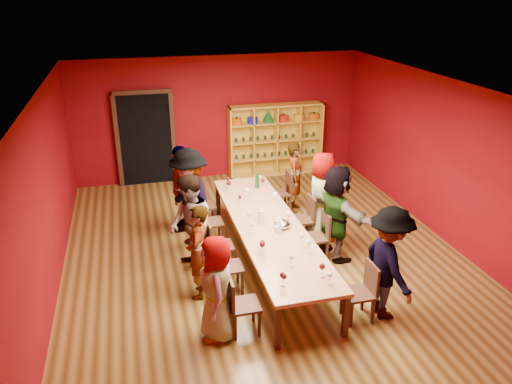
% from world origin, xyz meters
% --- Properties ---
extents(room_shell, '(7.10, 9.10, 3.04)m').
position_xyz_m(room_shell, '(0.00, 0.00, 1.50)').
color(room_shell, '#513515').
rests_on(room_shell, ground).
extents(tasting_table, '(1.10, 4.50, 0.75)m').
position_xyz_m(tasting_table, '(0.00, 0.00, 0.70)').
color(tasting_table, '#A26E43').
rests_on(tasting_table, ground).
extents(doorway, '(1.40, 0.17, 2.30)m').
position_xyz_m(doorway, '(-1.80, 4.43, 1.12)').
color(doorway, black).
rests_on(doorway, ground).
extents(shelving_unit, '(2.40, 0.40, 1.80)m').
position_xyz_m(shelving_unit, '(1.40, 4.32, 0.98)').
color(shelving_unit, gold).
rests_on(shelving_unit, ground).
extents(chair_person_left_0, '(0.42, 0.42, 0.89)m').
position_xyz_m(chair_person_left_0, '(-0.91, -1.69, 0.50)').
color(chair_person_left_0, black).
rests_on(chair_person_left_0, ground).
extents(person_left_0, '(0.48, 0.79, 1.54)m').
position_xyz_m(person_left_0, '(-1.21, -1.69, 0.77)').
color(person_left_0, '#4A4A4F').
rests_on(person_left_0, ground).
extents(chair_person_left_1, '(0.42, 0.42, 0.89)m').
position_xyz_m(chair_person_left_1, '(-0.91, -0.65, 0.50)').
color(chair_person_left_1, black).
rests_on(chair_person_left_1, ground).
extents(person_left_1, '(0.55, 0.65, 1.54)m').
position_xyz_m(person_left_1, '(-1.31, -0.65, 0.77)').
color(person_left_1, '#5779B4').
rests_on(person_left_1, ground).
extents(chair_person_left_2, '(0.42, 0.42, 0.89)m').
position_xyz_m(chair_person_left_2, '(-0.91, 0.05, 0.50)').
color(chair_person_left_2, black).
rests_on(chair_person_left_2, ground).
extents(person_left_2, '(0.62, 0.92, 1.75)m').
position_xyz_m(person_left_2, '(-1.33, 0.05, 0.87)').
color(person_left_2, '#547BAC').
rests_on(person_left_2, ground).
extents(chair_person_left_3, '(0.42, 0.42, 0.89)m').
position_xyz_m(chair_person_left_3, '(-0.91, 0.99, 0.50)').
color(chair_person_left_3, black).
rests_on(chair_person_left_3, ground).
extents(person_left_3, '(0.82, 1.32, 1.90)m').
position_xyz_m(person_left_3, '(-1.21, 0.99, 0.95)').
color(person_left_3, tan).
rests_on(person_left_3, ground).
extents(chair_person_left_4, '(0.42, 0.42, 0.89)m').
position_xyz_m(chair_person_left_4, '(-0.91, 1.75, 0.50)').
color(chair_person_left_4, black).
rests_on(chair_person_left_4, ground).
extents(person_left_4, '(0.48, 1.02, 1.73)m').
position_xyz_m(person_left_4, '(-1.27, 1.75, 0.87)').
color(person_left_4, '#D28C8D').
rests_on(person_left_4, ground).
extents(chair_person_right_0, '(0.42, 0.42, 0.89)m').
position_xyz_m(chair_person_right_0, '(0.91, -1.83, 0.50)').
color(chair_person_right_0, black).
rests_on(chair_person_right_0, ground).
extents(person_right_0, '(0.48, 1.13, 1.73)m').
position_xyz_m(person_right_0, '(1.27, -1.83, 0.87)').
color(person_right_0, pink).
rests_on(person_right_0, ground).
extents(chair_person_right_2, '(0.42, 0.42, 0.89)m').
position_xyz_m(chair_person_right_2, '(0.91, -0.07, 0.50)').
color(chair_person_right_2, black).
rests_on(chair_person_right_2, ground).
extents(person_right_2, '(0.89, 1.68, 1.74)m').
position_xyz_m(person_right_2, '(1.20, -0.07, 0.87)').
color(person_right_2, '#141739').
rests_on(person_right_2, ground).
extents(chair_person_right_3, '(0.42, 0.42, 0.89)m').
position_xyz_m(chair_person_right_3, '(0.91, 0.65, 0.50)').
color(chair_person_right_3, black).
rests_on(chair_person_right_3, ground).
extents(person_right_3, '(0.46, 0.85, 1.74)m').
position_xyz_m(person_right_3, '(1.22, 0.65, 0.87)').
color(person_right_3, beige).
rests_on(person_right_3, ground).
extents(chair_person_right_4, '(0.42, 0.42, 0.89)m').
position_xyz_m(chair_person_right_4, '(0.91, 2.00, 0.50)').
color(chair_person_right_4, black).
rests_on(chair_person_right_4, ground).
extents(person_right_4, '(0.60, 0.67, 1.52)m').
position_xyz_m(person_right_4, '(1.15, 2.00, 0.76)').
color(person_right_4, '#567AB2').
rests_on(person_right_4, ground).
extents(wine_glass_0, '(0.07, 0.07, 0.18)m').
position_xyz_m(wine_glass_0, '(-0.28, 0.98, 0.88)').
color(wine_glass_0, silver).
rests_on(wine_glass_0, tasting_table).
extents(wine_glass_1, '(0.08, 0.08, 0.21)m').
position_xyz_m(wine_glass_1, '(-0.00, -0.44, 0.90)').
color(wine_glass_1, silver).
rests_on(wine_glass_1, tasting_table).
extents(wine_glass_2, '(0.09, 0.09, 0.22)m').
position_xyz_m(wine_glass_2, '(-0.10, 1.20, 0.91)').
color(wine_glass_2, silver).
rests_on(wine_glass_2, tasting_table).
extents(wine_glass_3, '(0.08, 0.08, 0.19)m').
position_xyz_m(wine_glass_3, '(-0.33, -0.82, 0.89)').
color(wine_glass_3, silver).
rests_on(wine_glass_3, tasting_table).
extents(wine_glass_4, '(0.09, 0.09, 0.22)m').
position_xyz_m(wine_glass_4, '(-0.36, 1.62, 0.91)').
color(wine_glass_4, silver).
rests_on(wine_glass_4, tasting_table).
extents(wine_glass_5, '(0.09, 0.09, 0.21)m').
position_xyz_m(wine_glass_5, '(-0.30, 0.18, 0.90)').
color(wine_glass_5, silver).
rests_on(wine_glass_5, tasting_table).
extents(wine_glass_6, '(0.08, 0.08, 0.19)m').
position_xyz_m(wine_glass_6, '(0.31, -1.94, 0.89)').
color(wine_glass_6, silver).
rests_on(wine_glass_6, tasting_table).
extents(wine_glass_7, '(0.08, 0.08, 0.20)m').
position_xyz_m(wine_glass_7, '(0.31, -0.80, 0.90)').
color(wine_glass_7, silver).
rests_on(wine_glass_7, tasting_table).
extents(wine_glass_8, '(0.07, 0.07, 0.19)m').
position_xyz_m(wine_glass_8, '(-0.30, -1.82, 0.88)').
color(wine_glass_8, silver).
rests_on(wine_glass_8, tasting_table).
extents(wine_glass_9, '(0.09, 0.09, 0.22)m').
position_xyz_m(wine_glass_9, '(-0.36, -0.93, 0.91)').
color(wine_glass_9, silver).
rests_on(wine_glass_9, tasting_table).
extents(wine_glass_10, '(0.09, 0.09, 0.22)m').
position_xyz_m(wine_glass_10, '(0.37, 0.87, 0.91)').
color(wine_glass_10, silver).
rests_on(wine_glass_10, tasting_table).
extents(wine_glass_11, '(0.08, 0.08, 0.20)m').
position_xyz_m(wine_glass_11, '(0.36, -0.00, 0.90)').
color(wine_glass_11, silver).
rests_on(wine_glass_11, tasting_table).
extents(wine_glass_12, '(0.08, 0.08, 0.19)m').
position_xyz_m(wine_glass_12, '(-0.32, 1.91, 0.89)').
color(wine_glass_12, silver).
rests_on(wine_glass_12, tasting_table).
extents(wine_glass_13, '(0.08, 0.08, 0.21)m').
position_xyz_m(wine_glass_13, '(0.28, -1.74, 0.90)').
color(wine_glass_13, silver).
rests_on(wine_glass_13, tasting_table).
extents(wine_glass_14, '(0.08, 0.08, 0.20)m').
position_xyz_m(wine_glass_14, '(-0.32, -1.80, 0.89)').
color(wine_glass_14, silver).
rests_on(wine_glass_14, tasting_table).
extents(wine_glass_15, '(0.09, 0.09, 0.21)m').
position_xyz_m(wine_glass_15, '(0.34, -1.03, 0.90)').
color(wine_glass_15, silver).
rests_on(wine_glass_15, tasting_table).
extents(wine_glass_16, '(0.07, 0.07, 0.18)m').
position_xyz_m(wine_glass_16, '(0.34, 1.87, 0.88)').
color(wine_glass_16, silver).
rests_on(wine_glass_16, tasting_table).
extents(wine_glass_17, '(0.08, 0.08, 0.19)m').
position_xyz_m(wine_glass_17, '(-0.04, -1.36, 0.89)').
color(wine_glass_17, silver).
rests_on(wine_glass_17, tasting_table).
extents(wine_glass_18, '(0.09, 0.09, 0.22)m').
position_xyz_m(wine_glass_18, '(0.35, -0.01, 0.91)').
color(wine_glass_18, silver).
rests_on(wine_glass_18, tasting_table).
extents(wine_glass_19, '(0.08, 0.08, 0.19)m').
position_xyz_m(wine_glass_19, '(0.36, 1.68, 0.89)').
color(wine_glass_19, silver).
rests_on(wine_glass_19, tasting_table).
extents(wine_glass_20, '(0.07, 0.07, 0.18)m').
position_xyz_m(wine_glass_20, '(-0.34, -0.19, 0.88)').
color(wine_glass_20, silver).
rests_on(wine_glass_20, tasting_table).
extents(spittoon_bowl, '(0.28, 0.28, 0.15)m').
position_xyz_m(spittoon_bowl, '(0.19, -0.15, 0.81)').
color(spittoon_bowl, '#B3B5BA').
rests_on(spittoon_bowl, tasting_table).
extents(carafe_a, '(0.14, 0.14, 0.28)m').
position_xyz_m(carafe_a, '(-0.10, 0.10, 0.88)').
color(carafe_a, silver).
rests_on(carafe_a, tasting_table).
extents(carafe_b, '(0.11, 0.11, 0.26)m').
position_xyz_m(carafe_b, '(0.09, -0.28, 0.87)').
color(carafe_b, silver).
rests_on(carafe_b, tasting_table).
extents(wine_bottle, '(0.09, 0.09, 0.33)m').
position_xyz_m(wine_bottle, '(0.23, 1.66, 0.88)').
color(wine_bottle, '#14381A').
rests_on(wine_bottle, tasting_table).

